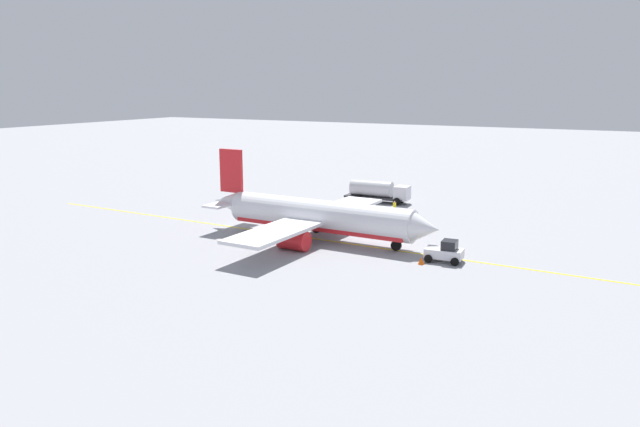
% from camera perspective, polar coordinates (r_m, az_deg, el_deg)
% --- Properties ---
extents(ground_plane, '(400.00, 400.00, 0.00)m').
position_cam_1_polar(ground_plane, '(68.33, 0.00, -2.46)').
color(ground_plane, '#939399').
extents(airplane, '(29.03, 27.55, 9.54)m').
position_cam_1_polar(airplane, '(67.98, -0.37, -0.30)').
color(airplane, white).
rests_on(airplane, ground).
extents(fuel_tanker, '(9.81, 3.26, 3.15)m').
position_cam_1_polar(fuel_tanker, '(90.35, 5.47, 2.14)').
color(fuel_tanker, '#2D2D33').
rests_on(fuel_tanker, ground).
extents(pushback_tug, '(3.72, 2.52, 2.20)m').
position_cam_1_polar(pushback_tug, '(60.88, 11.67, -3.54)').
color(pushback_tug, silver).
rests_on(pushback_tug, ground).
extents(refueling_worker, '(0.47, 0.59, 1.71)m').
position_cam_1_polar(refueling_worker, '(82.67, 7.00, 0.56)').
color(refueling_worker, navy).
rests_on(refueling_worker, ground).
extents(safety_cone_nose, '(0.65, 0.65, 0.72)m').
position_cam_1_polar(safety_cone_nose, '(59.74, 9.48, -4.39)').
color(safety_cone_nose, '#F2590F').
rests_on(safety_cone_nose, ground).
extents(taxi_line_marking, '(85.52, 2.91, 0.01)m').
position_cam_1_polar(taxi_line_marking, '(68.33, 0.00, -2.46)').
color(taxi_line_marking, yellow).
rests_on(taxi_line_marking, ground).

